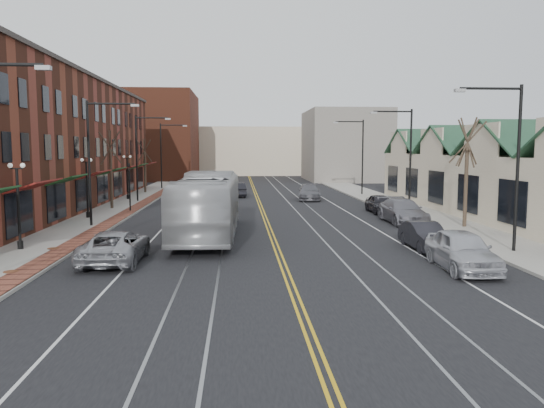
{
  "coord_description": "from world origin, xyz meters",
  "views": [
    {
      "loc": [
        -1.94,
        -18.73,
        5.16
      ],
      "look_at": [
        -0.05,
        10.95,
        2.0
      ],
      "focal_mm": 35.0,
      "sensor_mm": 36.0,
      "label": 1
    }
  ],
  "objects": [
    {
      "name": "ground",
      "position": [
        0.0,
        0.0,
        0.0
      ],
      "size": [
        160.0,
        160.0,
        0.0
      ],
      "primitive_type": "plane",
      "color": "black",
      "rests_on": "ground"
    },
    {
      "name": "manhole_mid",
      "position": [
        -11.2,
        3.0,
        0.16
      ],
      "size": [
        0.6,
        0.6,
        0.02
      ],
      "primitive_type": "cylinder",
      "color": "#592D19",
      "rests_on": "sidewalk_left"
    },
    {
      "name": "parked_car_b",
      "position": [
        7.5,
        7.31,
        0.7
      ],
      "size": [
        1.55,
        4.25,
        1.39
      ],
      "primitive_type": "imported",
      "rotation": [
        0.0,
        0.0,
        0.02
      ],
      "color": "black",
      "rests_on": "ground"
    },
    {
      "name": "sidewalk_left",
      "position": [
        -12.0,
        20.0,
        0.07
      ],
      "size": [
        4.0,
        120.0,
        0.15
      ],
      "primitive_type": "cube",
      "color": "gray",
      "rests_on": "ground"
    },
    {
      "name": "manhole_far",
      "position": [
        -11.2,
        8.0,
        0.16
      ],
      "size": [
        0.6,
        0.6,
        0.02
      ],
      "primitive_type": "cylinder",
      "color": "#592D19",
      "rests_on": "sidewalk_left"
    },
    {
      "name": "lamppost_l_1",
      "position": [
        -12.8,
        8.0,
        2.2
      ],
      "size": [
        0.84,
        0.28,
        4.27
      ],
      "color": "black",
      "rests_on": "sidewalk_left"
    },
    {
      "name": "tree_right_mid",
      "position": [
        12.5,
        14.0,
        3.75
      ],
      "size": [
        1.9,
        1.46,
        6.93
      ],
      "color": "#382B21",
      "rests_on": "sidewalk_right"
    },
    {
      "name": "distant_car_far",
      "position": [
        -8.5,
        53.71,
        0.77
      ],
      "size": [
        2.4,
        4.74,
        1.55
      ],
      "primitive_type": "imported",
      "rotation": [
        0.0,
        0.0,
        3.01
      ],
      "color": "#9B9DA2",
      "rests_on": "ground"
    },
    {
      "name": "distant_car_right",
      "position": [
        5.1,
        33.34,
        0.77
      ],
      "size": [
        2.78,
        5.54,
        1.54
      ],
      "primitive_type": "imported",
      "rotation": [
        0.0,
        0.0,
        -0.12
      ],
      "color": "#58585F",
      "rests_on": "ground"
    },
    {
      "name": "lamppost_l_2",
      "position": [
        -12.8,
        20.0,
        2.2
      ],
      "size": [
        0.84,
        0.28,
        4.27
      ],
      "color": "black",
      "rests_on": "sidewalk_left"
    },
    {
      "name": "building_right",
      "position": [
        18.0,
        20.0,
        2.3
      ],
      "size": [
        8.0,
        36.0,
        4.6
      ],
      "primitive_type": "cube",
      "color": "beige",
      "rests_on": "ground"
    },
    {
      "name": "backdrop_left",
      "position": [
        -16.0,
        70.0,
        7.0
      ],
      "size": [
        14.0,
        18.0,
        14.0
      ],
      "primitive_type": "cube",
      "color": "brown",
      "rests_on": "ground"
    },
    {
      "name": "lamppost_l_3",
      "position": [
        -12.8,
        34.0,
        2.2
      ],
      "size": [
        0.84,
        0.28,
        4.27
      ],
      "color": "black",
      "rests_on": "sidewalk_left"
    },
    {
      "name": "tree_left_near",
      "position": [
        -12.5,
        26.0,
        3.51
      ],
      "size": [
        1.78,
        1.37,
        6.48
      ],
      "color": "#382B21",
      "rests_on": "sidewalk_left"
    },
    {
      "name": "building_left",
      "position": [
        -19.0,
        27.0,
        5.5
      ],
      "size": [
        10.0,
        50.0,
        11.0
      ],
      "primitive_type": "cube",
      "color": "brown",
      "rests_on": "ground"
    },
    {
      "name": "parked_car_d",
      "position": [
        9.3,
        22.39,
        0.74
      ],
      "size": [
        1.75,
        4.34,
        1.48
      ],
      "primitive_type": "imported",
      "rotation": [
        0.0,
        0.0,
        0.0
      ],
      "color": "black",
      "rests_on": "ground"
    },
    {
      "name": "distant_car_left",
      "position": [
        -2.15,
        37.22,
        0.74
      ],
      "size": [
        2.13,
        4.67,
        1.48
      ],
      "primitive_type": "imported",
      "rotation": [
        0.0,
        0.0,
        3.27
      ],
      "color": "black",
      "rests_on": "ground"
    },
    {
      "name": "streetlight_l_3",
      "position": [
        -11.05,
        48.0,
        5.03
      ],
      "size": [
        3.33,
        0.25,
        8.0
      ],
      "color": "black",
      "rests_on": "sidewalk_left"
    },
    {
      "name": "traffic_signal",
      "position": [
        -10.6,
        24.0,
        2.35
      ],
      "size": [
        0.18,
        0.15,
        3.8
      ],
      "color": "black",
      "rests_on": "sidewalk_left"
    },
    {
      "name": "streetlight_l_2",
      "position": [
        -11.05,
        32.0,
        5.03
      ],
      "size": [
        3.33,
        0.25,
        8.0
      ],
      "color": "black",
      "rests_on": "sidewalk_left"
    },
    {
      "name": "streetlight_r_0",
      "position": [
        11.05,
        6.0,
        5.03
      ],
      "size": [
        3.33,
        0.25,
        8.0
      ],
      "color": "black",
      "rests_on": "sidewalk_right"
    },
    {
      "name": "streetlight_r_1",
      "position": [
        11.05,
        22.0,
        5.03
      ],
      "size": [
        3.33,
        0.25,
        8.0
      ],
      "color": "black",
      "rests_on": "sidewalk_right"
    },
    {
      "name": "tree_left_far",
      "position": [
        -12.5,
        42.0,
        3.28
      ],
      "size": [
        1.66,
        1.28,
        6.02
      ],
      "color": "#382B21",
      "rests_on": "sidewalk_left"
    },
    {
      "name": "parked_car_c",
      "position": [
        9.3,
        16.68,
        0.83
      ],
      "size": [
        2.45,
        5.76,
        1.66
      ],
      "primitive_type": "imported",
      "rotation": [
        0.0,
        0.0,
        0.02
      ],
      "color": "slate",
      "rests_on": "ground"
    },
    {
      "name": "backdrop_mid",
      "position": [
        0.0,
        85.0,
        4.5
      ],
      "size": [
        22.0,
        14.0,
        9.0
      ],
      "primitive_type": "cube",
      "color": "beige",
      "rests_on": "ground"
    },
    {
      "name": "parked_suv",
      "position": [
        -7.5,
        5.16,
        0.74
      ],
      "size": [
        2.48,
        5.34,
        1.48
      ],
      "primitive_type": "imported",
      "rotation": [
        0.0,
        0.0,
        3.14
      ],
      "color": "#9FA0A6",
      "rests_on": "ground"
    },
    {
      "name": "streetlight_r_2",
      "position": [
        11.05,
        38.0,
        5.03
      ],
      "size": [
        3.33,
        0.25,
        8.0
      ],
      "color": "black",
      "rests_on": "sidewalk_right"
    },
    {
      "name": "streetlight_l_1",
      "position": [
        -11.05,
        16.0,
        5.03
      ],
      "size": [
        3.33,
        0.25,
        8.0
      ],
      "color": "black",
      "rests_on": "sidewalk_left"
    },
    {
      "name": "parked_car_a",
      "position": [
        7.5,
        2.8,
        0.85
      ],
      "size": [
        2.21,
        5.08,
        1.7
      ],
      "primitive_type": "imported",
      "rotation": [
        0.0,
        0.0,
        -0.04
      ],
      "color": "#B8B9C0",
      "rests_on": "ground"
    },
    {
      "name": "sidewalk_right",
      "position": [
        12.0,
        20.0,
        0.07
      ],
      "size": [
        4.0,
        120.0,
        0.15
      ],
      "primitive_type": "cube",
      "color": "gray",
      "rests_on": "ground"
    },
    {
      "name": "transit_bus",
      "position": [
        -3.7,
        11.97,
        1.86
      ],
      "size": [
        3.51,
        13.44,
        3.72
      ],
      "primitive_type": "imported",
      "rotation": [
        0.0,
        0.0,
        3.11
      ],
      "color": "#B4B4B6",
      "rests_on": "ground"
    },
    {
      "name": "backdrop_right",
      "position": [
        15.0,
        65.0,
        5.5
      ],
      "size": [
        12.0,
        16.0,
        11.0
      ],
      "primitive_type": "cube",
      "color": "slate",
      "rests_on": "ground"
    }
  ]
}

